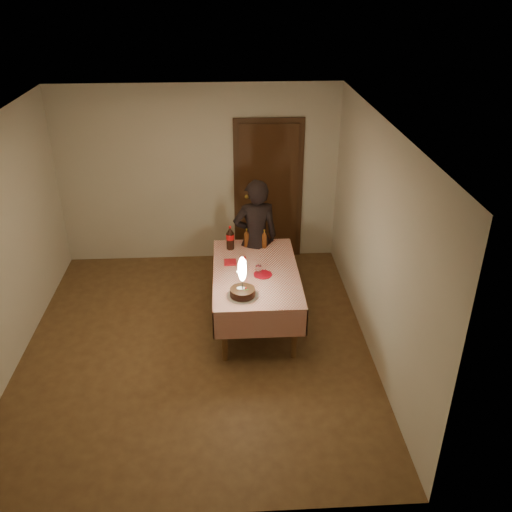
% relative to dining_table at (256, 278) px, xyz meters
% --- Properties ---
extents(ground, '(4.00, 4.50, 0.01)m').
position_rel_dining_table_xyz_m(ground, '(-0.72, -0.47, -0.62)').
color(ground, brown).
rests_on(ground, ground).
extents(room_shell, '(4.04, 4.54, 2.62)m').
position_rel_dining_table_xyz_m(room_shell, '(-0.68, -0.39, 1.03)').
color(room_shell, beige).
rests_on(room_shell, ground).
extents(dining_table, '(1.02, 1.72, 0.72)m').
position_rel_dining_table_xyz_m(dining_table, '(0.00, 0.00, 0.00)').
color(dining_table, brown).
rests_on(dining_table, ground).
extents(birthday_cake, '(0.35, 0.35, 0.48)m').
position_rel_dining_table_xyz_m(birthday_cake, '(-0.18, -0.55, 0.21)').
color(birthday_cake, white).
rests_on(birthday_cake, dining_table).
extents(red_plate, '(0.22, 0.22, 0.01)m').
position_rel_dining_table_xyz_m(red_plate, '(0.08, -0.09, 0.10)').
color(red_plate, '#A70B19').
rests_on(red_plate, dining_table).
extents(red_cup, '(0.08, 0.08, 0.10)m').
position_rel_dining_table_xyz_m(red_cup, '(-0.15, 0.17, 0.15)').
color(red_cup, red).
rests_on(red_cup, dining_table).
extents(clear_cup, '(0.07, 0.07, 0.09)m').
position_rel_dining_table_xyz_m(clear_cup, '(0.03, -0.03, 0.14)').
color(clear_cup, white).
rests_on(clear_cup, dining_table).
extents(napkin_stack, '(0.15, 0.15, 0.02)m').
position_rel_dining_table_xyz_m(napkin_stack, '(-0.30, 0.22, 0.11)').
color(napkin_stack, '#AD131D').
rests_on(napkin_stack, dining_table).
extents(cola_bottle, '(0.10, 0.10, 0.32)m').
position_rel_dining_table_xyz_m(cola_bottle, '(-0.29, 0.61, 0.25)').
color(cola_bottle, black).
rests_on(cola_bottle, dining_table).
extents(amber_bottle_left, '(0.06, 0.06, 0.26)m').
position_rel_dining_table_xyz_m(amber_bottle_left, '(-0.08, 0.66, 0.22)').
color(amber_bottle_left, '#54280E').
rests_on(amber_bottle_left, dining_table).
extents(amber_bottle_right, '(0.06, 0.06, 0.26)m').
position_rel_dining_table_xyz_m(amber_bottle_right, '(0.15, 0.62, 0.22)').
color(amber_bottle_right, '#54280E').
rests_on(amber_bottle_right, dining_table).
extents(photographer, '(0.64, 0.48, 1.62)m').
position_rel_dining_table_xyz_m(photographer, '(0.04, 0.72, 0.19)').
color(photographer, black).
rests_on(photographer, ground).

